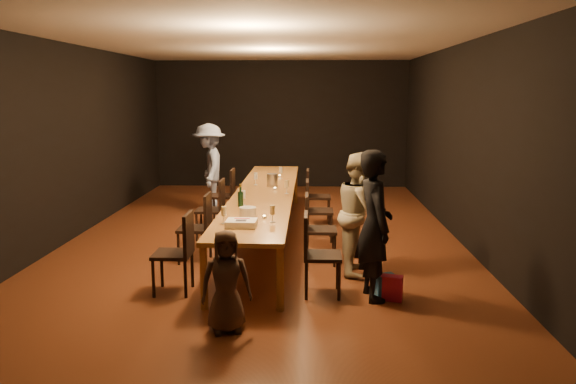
{
  "coord_description": "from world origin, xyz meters",
  "views": [
    {
      "loc": [
        0.71,
        -8.48,
        2.26
      ],
      "look_at": [
        0.42,
        -1.41,
        1.0
      ],
      "focal_mm": 35.0,
      "sensor_mm": 36.0,
      "label": 1
    }
  ],
  "objects_px": {
    "chair_right_1": "(321,229)",
    "champagne_bottle": "(241,195)",
    "chair_right_2": "(319,210)",
    "woman_tan": "(360,213)",
    "chair_right_0": "(323,255)",
    "birthday_cake": "(241,223)",
    "chair_right_3": "(318,196)",
    "woman_birthday": "(374,225)",
    "table": "(264,195)",
    "chair_left_2": "(210,209)",
    "child": "(226,281)",
    "chair_left_1": "(194,228)",
    "man_blue": "(209,167)",
    "chair_left_3": "(222,195)",
    "ice_bucket": "(272,180)",
    "chair_left_0": "(173,253)",
    "plate_stack": "(248,212)"
  },
  "relations": [
    {
      "from": "chair_right_1",
      "to": "champagne_bottle",
      "type": "height_order",
      "value": "champagne_bottle"
    },
    {
      "from": "chair_right_2",
      "to": "woman_tan",
      "type": "relative_size",
      "value": 0.61
    },
    {
      "from": "chair_right_0",
      "to": "birthday_cake",
      "type": "height_order",
      "value": "chair_right_0"
    },
    {
      "from": "chair_right_3",
      "to": "woman_birthday",
      "type": "bearing_deg",
      "value": 8.63
    },
    {
      "from": "chair_right_0",
      "to": "chair_right_3",
      "type": "bearing_deg",
      "value": 180.0
    },
    {
      "from": "table",
      "to": "birthday_cake",
      "type": "relative_size",
      "value": 17.18
    },
    {
      "from": "chair_left_2",
      "to": "birthday_cake",
      "type": "relative_size",
      "value": 2.66
    },
    {
      "from": "chair_right_3",
      "to": "child",
      "type": "height_order",
      "value": "child"
    },
    {
      "from": "table",
      "to": "chair_right_2",
      "type": "distance_m",
      "value": 0.88
    },
    {
      "from": "woman_tan",
      "to": "child",
      "type": "xyz_separation_m",
      "value": [
        -1.42,
        -1.85,
        -0.27
      ]
    },
    {
      "from": "chair_left_2",
      "to": "chair_left_1",
      "type": "bearing_deg",
      "value": -180.0
    },
    {
      "from": "woman_birthday",
      "to": "man_blue",
      "type": "relative_size",
      "value": 0.99
    },
    {
      "from": "table",
      "to": "chair_left_3",
      "type": "distance_m",
      "value": 1.49
    },
    {
      "from": "ice_bucket",
      "to": "woman_tan",
      "type": "bearing_deg",
      "value": -59.8
    },
    {
      "from": "chair_right_2",
      "to": "chair_left_0",
      "type": "xyz_separation_m",
      "value": [
        -1.7,
        -2.4,
        0.0
      ]
    },
    {
      "from": "chair_right_0",
      "to": "chair_left_0",
      "type": "relative_size",
      "value": 1.0
    },
    {
      "from": "chair_left_2",
      "to": "man_blue",
      "type": "distance_m",
      "value": 2.25
    },
    {
      "from": "chair_left_0",
      "to": "champagne_bottle",
      "type": "height_order",
      "value": "champagne_bottle"
    },
    {
      "from": "chair_right_1",
      "to": "ice_bucket",
      "type": "height_order",
      "value": "ice_bucket"
    },
    {
      "from": "man_blue",
      "to": "plate_stack",
      "type": "distance_m",
      "value": 4.1
    },
    {
      "from": "woman_birthday",
      "to": "child",
      "type": "height_order",
      "value": "woman_birthday"
    },
    {
      "from": "chair_left_0",
      "to": "woman_tan",
      "type": "distance_m",
      "value": 2.36
    },
    {
      "from": "chair_left_0",
      "to": "champagne_bottle",
      "type": "distance_m",
      "value": 1.47
    },
    {
      "from": "chair_right_2",
      "to": "man_blue",
      "type": "bearing_deg",
      "value": -136.17
    },
    {
      "from": "chair_right_0",
      "to": "champagne_bottle",
      "type": "relative_size",
      "value": 3.05
    },
    {
      "from": "chair_right_3",
      "to": "child",
      "type": "distance_m",
      "value": 4.72
    },
    {
      "from": "child",
      "to": "plate_stack",
      "type": "height_order",
      "value": "child"
    },
    {
      "from": "chair_left_2",
      "to": "plate_stack",
      "type": "relative_size",
      "value": 4.5
    },
    {
      "from": "woman_birthday",
      "to": "champagne_bottle",
      "type": "distance_m",
      "value": 2.11
    },
    {
      "from": "chair_right_0",
      "to": "chair_left_1",
      "type": "height_order",
      "value": "same"
    },
    {
      "from": "chair_left_0",
      "to": "child",
      "type": "relative_size",
      "value": 0.94
    },
    {
      "from": "champagne_bottle",
      "to": "ice_bucket",
      "type": "xyz_separation_m",
      "value": [
        0.31,
        1.73,
        -0.06
      ]
    },
    {
      "from": "chair_left_3",
      "to": "woman_birthday",
      "type": "xyz_separation_m",
      "value": [
        2.26,
        -3.68,
        0.36
      ]
    },
    {
      "from": "birthday_cake",
      "to": "plate_stack",
      "type": "distance_m",
      "value": 0.54
    },
    {
      "from": "chair_right_3",
      "to": "man_blue",
      "type": "xyz_separation_m",
      "value": [
        -2.09,
        0.98,
        0.37
      ]
    },
    {
      "from": "chair_right_1",
      "to": "woman_birthday",
      "type": "height_order",
      "value": "woman_birthday"
    },
    {
      "from": "chair_right_1",
      "to": "birthday_cake",
      "type": "distance_m",
      "value": 1.46
    },
    {
      "from": "chair_right_3",
      "to": "woman_birthday",
      "type": "xyz_separation_m",
      "value": [
        0.56,
        -3.68,
        0.36
      ]
    },
    {
      "from": "chair_right_0",
      "to": "chair_left_2",
      "type": "xyz_separation_m",
      "value": [
        -1.7,
        2.4,
        0.0
      ]
    },
    {
      "from": "table",
      "to": "child",
      "type": "xyz_separation_m",
      "value": [
        -0.08,
        -3.42,
        -0.21
      ]
    },
    {
      "from": "man_blue",
      "to": "champagne_bottle",
      "type": "xyz_separation_m",
      "value": [
        1.02,
        -3.33,
        0.07
      ]
    },
    {
      "from": "chair_left_0",
      "to": "man_blue",
      "type": "height_order",
      "value": "man_blue"
    },
    {
      "from": "table",
      "to": "chair_right_0",
      "type": "height_order",
      "value": "chair_right_0"
    },
    {
      "from": "chair_right_3",
      "to": "man_blue",
      "type": "distance_m",
      "value": 2.34
    },
    {
      "from": "plate_stack",
      "to": "chair_left_2",
      "type": "bearing_deg",
      "value": 114.31
    },
    {
      "from": "chair_left_2",
      "to": "ice_bucket",
      "type": "bearing_deg",
      "value": -58.04
    },
    {
      "from": "birthday_cake",
      "to": "chair_left_0",
      "type": "bearing_deg",
      "value": -170.09
    },
    {
      "from": "child",
      "to": "champagne_bottle",
      "type": "distance_m",
      "value": 2.32
    },
    {
      "from": "champagne_bottle",
      "to": "chair_right_0",
      "type": "bearing_deg",
      "value": -49.38
    },
    {
      "from": "chair_left_2",
      "to": "birthday_cake",
      "type": "height_order",
      "value": "chair_left_2"
    }
  ]
}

